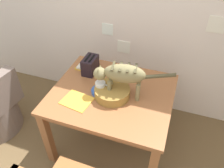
% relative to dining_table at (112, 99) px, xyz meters
% --- Properties ---
extents(wall_rear, '(4.74, 0.11, 2.50)m').
position_rel_dining_table_xyz_m(wall_rear, '(-0.10, 0.77, 0.61)').
color(wall_rear, silver).
rests_on(wall_rear, ground_plane).
extents(dining_table, '(1.11, 0.94, 0.73)m').
position_rel_dining_table_xyz_m(dining_table, '(0.00, 0.00, 0.00)').
color(dining_table, '#995D36').
rests_on(dining_table, ground_plane).
extents(cat, '(0.69, 0.20, 0.33)m').
position_rel_dining_table_xyz_m(cat, '(0.09, -0.01, 0.32)').
color(cat, olive).
rests_on(cat, dining_table).
extents(saucer_bowl, '(0.17, 0.17, 0.03)m').
position_rel_dining_table_xyz_m(saucer_bowl, '(-0.10, -0.04, 0.11)').
color(saucer_bowl, '#2F58B6').
rests_on(saucer_bowl, dining_table).
extents(coffee_mug, '(0.13, 0.09, 0.09)m').
position_rel_dining_table_xyz_m(coffee_mug, '(-0.10, -0.04, 0.17)').
color(coffee_mug, white).
rests_on(coffee_mug, saucer_bowl).
extents(magazine, '(0.28, 0.24, 0.01)m').
position_rel_dining_table_xyz_m(magazine, '(-0.26, -0.21, 0.09)').
color(magazine, gold).
rests_on(magazine, dining_table).
extents(book_stack, '(0.18, 0.13, 0.03)m').
position_rel_dining_table_xyz_m(book_stack, '(-0.39, 0.26, 0.11)').
color(book_stack, gold).
rests_on(book_stack, dining_table).
extents(wicker_basket, '(0.32, 0.32, 0.09)m').
position_rel_dining_table_xyz_m(wicker_basket, '(0.02, -0.04, 0.14)').
color(wicker_basket, olive).
rests_on(wicker_basket, dining_table).
extents(toaster, '(0.12, 0.20, 0.18)m').
position_rel_dining_table_xyz_m(toaster, '(-0.31, 0.22, 0.18)').
color(toaster, black).
rests_on(toaster, dining_table).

